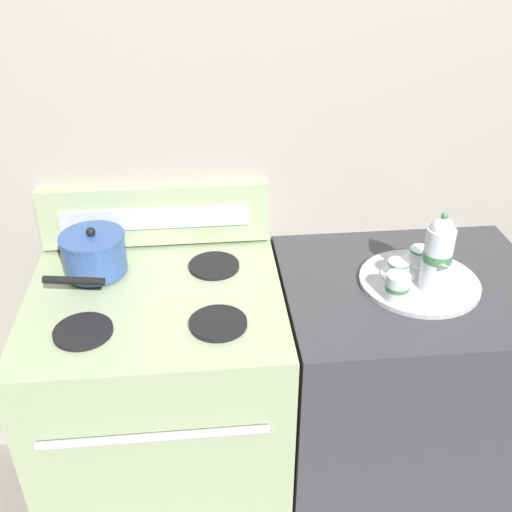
{
  "coord_description": "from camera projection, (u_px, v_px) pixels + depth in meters",
  "views": [
    {
      "loc": [
        -0.25,
        -1.44,
        1.91
      ],
      "look_at": [
        -0.1,
        0.07,
        0.99
      ],
      "focal_mm": 42.0,
      "sensor_mm": 36.0,
      "label": 1
    }
  ],
  "objects": [
    {
      "name": "teacup_left",
      "position": [
        398.0,
        269.0,
        1.79
      ],
      "size": [
        0.1,
        0.1,
        0.05
      ],
      "color": "silver",
      "rests_on": "serving_tray"
    },
    {
      "name": "control_panel",
      "position": [
        155.0,
        215.0,
        1.93
      ],
      "size": [
        0.73,
        0.05,
        0.2
      ],
      "color": "#9EAD84",
      "rests_on": "stove"
    },
    {
      "name": "serving_tray",
      "position": [
        419.0,
        282.0,
        1.79
      ],
      "size": [
        0.36,
        0.36,
        0.01
      ],
      "color": "#B2B2B7",
      "rests_on": "side_counter"
    },
    {
      "name": "stove",
      "position": [
        166.0,
        410.0,
        1.97
      ],
      "size": [
        0.75,
        0.68,
        0.92
      ],
      "color": "#9EAD84",
      "rests_on": "ground"
    },
    {
      "name": "saucepan",
      "position": [
        94.0,
        253.0,
        1.8
      ],
      "size": [
        0.21,
        0.3,
        0.15
      ],
      "color": "#335193",
      "rests_on": "stove"
    },
    {
      "name": "side_counter",
      "position": [
        397.0,
        394.0,
        2.03
      ],
      "size": [
        0.79,
        0.65,
        0.91
      ],
      "color": "#38383D",
      "rests_on": "ground"
    },
    {
      "name": "teacup_right",
      "position": [
        420.0,
        256.0,
        1.86
      ],
      "size": [
        0.1,
        0.1,
        0.05
      ],
      "color": "silver",
      "rests_on": "serving_tray"
    },
    {
      "name": "creamer_jug",
      "position": [
        397.0,
        287.0,
        1.69
      ],
      "size": [
        0.07,
        0.07,
        0.08
      ],
      "color": "silver",
      "rests_on": "serving_tray"
    },
    {
      "name": "ground_plane",
      "position": [
        284.0,
        490.0,
        2.24
      ],
      "size": [
        6.0,
        6.0,
        0.0
      ],
      "primitive_type": "plane",
      "color": "gray"
    },
    {
      "name": "teapot",
      "position": [
        438.0,
        253.0,
        1.69
      ],
      "size": [
        0.08,
        0.13,
        0.24
      ],
      "color": "silver",
      "rests_on": "serving_tray"
    },
    {
      "name": "wall_back",
      "position": [
        277.0,
        182.0,
        1.97
      ],
      "size": [
        6.0,
        0.05,
        2.2
      ],
      "color": "#9E998E",
      "rests_on": "ground"
    }
  ]
}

